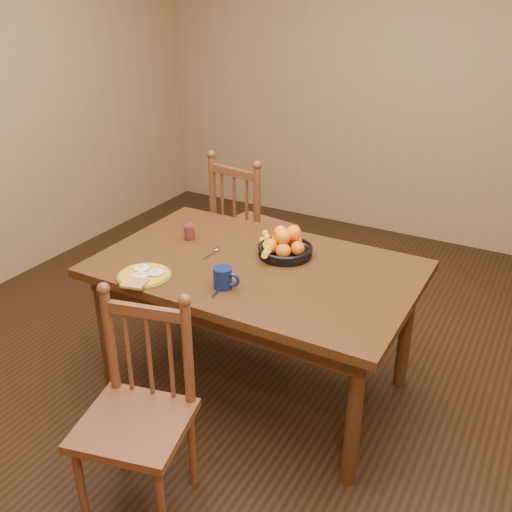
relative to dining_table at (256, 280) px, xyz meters
The scene contains 10 objects.
room 0.68m from the dining_table, ahead, with size 4.52×5.02×2.72m.
dining_table is the anchor object (origin of this frame).
chair_far 1.08m from the dining_table, 121.57° to the left, with size 0.53×0.51×1.03m.
chair_near 0.93m from the dining_table, 92.86° to the right, with size 0.51×0.49×0.94m.
breakfast_plate 0.57m from the dining_table, 136.50° to the right, with size 0.26×0.30×0.04m.
fork 0.31m from the dining_table, 92.24° to the right, with size 0.04×0.18×0.00m.
spoon 0.29m from the dining_table, behind, with size 0.04×0.16×0.01m.
coffee_mug 0.31m from the dining_table, 93.74° to the right, with size 0.13×0.09×0.10m.
juice_glass 0.51m from the dining_table, 167.83° to the left, with size 0.06×0.06×0.09m.
fruit_bowl 0.23m from the dining_table, 66.96° to the left, with size 0.32×0.32×0.17m.
Camera 1 is at (1.25, -2.25, 2.04)m, focal length 40.00 mm.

